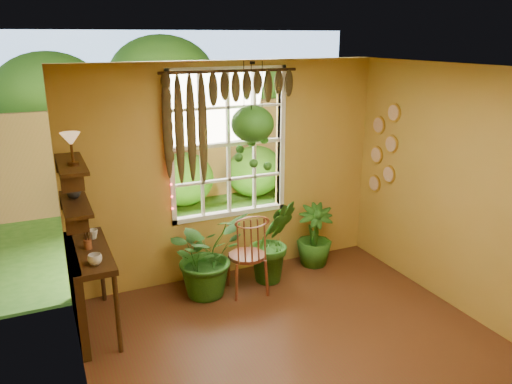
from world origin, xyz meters
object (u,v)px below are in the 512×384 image
at_px(windsor_chair, 248,266).
at_px(potted_plant_left, 206,255).
at_px(counter_ledge, 81,282).
at_px(potted_plant_mid, 273,241).
at_px(hanging_basket, 253,128).

relative_size(windsor_chair, potted_plant_left, 1.16).
height_order(counter_ledge, windsor_chair, windsor_chair).
bearing_deg(potted_plant_left, windsor_chair, -20.08).
bearing_deg(potted_plant_left, potted_plant_mid, -1.16).
bearing_deg(windsor_chair, potted_plant_mid, 27.58).
bearing_deg(hanging_basket, potted_plant_mid, -40.63).
bearing_deg(counter_ledge, windsor_chair, 1.16).
distance_m(counter_ledge, windsor_chair, 1.90).
xyz_separation_m(counter_ledge, hanging_basket, (2.09, 0.36, 1.39)).
xyz_separation_m(counter_ledge, potted_plant_mid, (2.29, 0.19, -0.01)).
height_order(potted_plant_mid, hanging_basket, hanging_basket).
bearing_deg(potted_plant_mid, counter_ledge, -175.25).
xyz_separation_m(windsor_chair, potted_plant_left, (-0.46, 0.17, 0.17)).
height_order(counter_ledge, potted_plant_left, potted_plant_left).
bearing_deg(hanging_basket, windsor_chair, -122.44).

